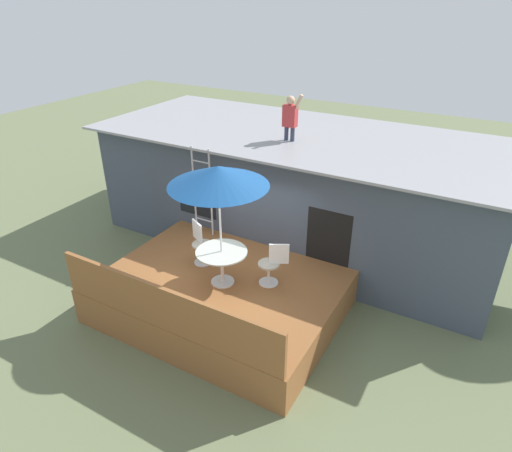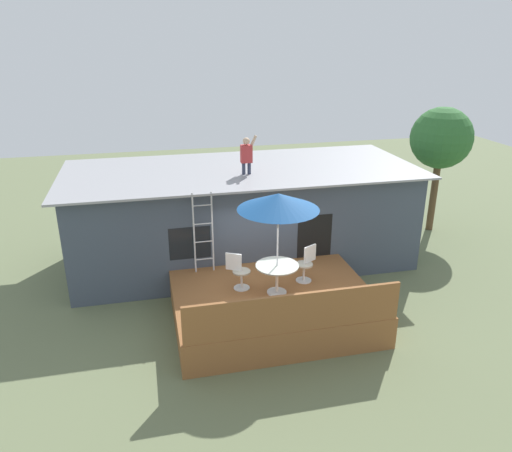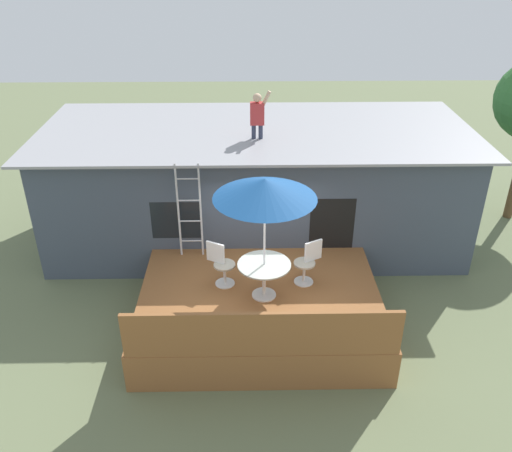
% 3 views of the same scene
% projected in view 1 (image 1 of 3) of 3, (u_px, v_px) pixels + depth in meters
% --- Properties ---
extents(ground_plane, '(40.00, 40.00, 0.00)m').
position_uv_depth(ground_plane, '(226.00, 307.00, 9.83)').
color(ground_plane, '#66704C').
extents(house, '(10.50, 4.50, 2.96)m').
position_uv_depth(house, '(298.00, 188.00, 11.90)').
color(house, '#424C5B').
rests_on(house, ground).
extents(deck, '(4.82, 3.88, 0.80)m').
position_uv_depth(deck, '(225.00, 292.00, 9.64)').
color(deck, brown).
rests_on(deck, ground).
extents(deck_railing, '(4.72, 0.08, 0.90)m').
position_uv_depth(deck_railing, '(164.00, 309.00, 7.79)').
color(deck_railing, brown).
rests_on(deck_railing, deck).
extents(patio_table, '(1.04, 1.04, 0.74)m').
position_uv_depth(patio_table, '(222.00, 258.00, 9.00)').
color(patio_table, silver).
rests_on(patio_table, deck).
extents(patio_umbrella, '(1.90, 1.90, 2.54)m').
position_uv_depth(patio_umbrella, '(218.00, 176.00, 8.17)').
color(patio_umbrella, silver).
rests_on(patio_umbrella, deck).
extents(step_ladder, '(0.52, 0.04, 2.20)m').
position_uv_depth(step_ladder, '(202.00, 192.00, 10.64)').
color(step_ladder, silver).
rests_on(step_ladder, deck).
extents(person_figure, '(0.47, 0.20, 1.11)m').
position_uv_depth(person_figure, '(291.00, 115.00, 10.41)').
color(person_figure, '#33384C').
rests_on(person_figure, house).
extents(patio_chair_left, '(0.58, 0.44, 0.92)m').
position_uv_depth(patio_chair_left, '(201.00, 243.00, 9.78)').
color(patio_chair_left, silver).
rests_on(patio_chair_left, deck).
extents(patio_chair_right, '(0.58, 0.44, 0.92)m').
position_uv_depth(patio_chair_right, '(272.00, 264.00, 9.04)').
color(patio_chair_right, silver).
rests_on(patio_chair_right, deck).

